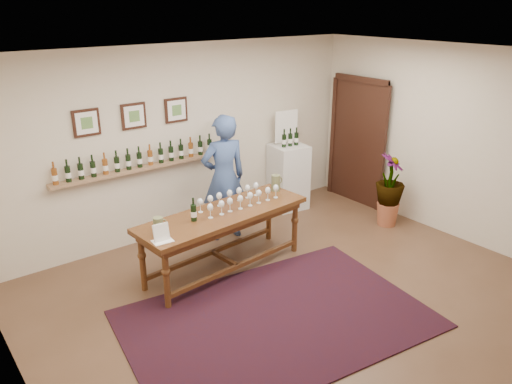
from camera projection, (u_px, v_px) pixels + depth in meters
ground at (296, 295)px, 6.04m from camera, size 6.00×6.00×0.00m
room_shell at (318, 145)px, 8.21m from camera, size 6.00×6.00×6.00m
rug at (277, 319)px, 5.58m from camera, size 3.57×2.63×0.02m
tasting_table at (224, 221)px, 6.39m from camera, size 2.38×0.93×0.82m
table_glasses at (235, 199)px, 6.50m from camera, size 1.42×0.37×0.20m
table_bottles at (192, 208)px, 6.07m from camera, size 0.29×0.17×0.30m
pitcher_left at (158, 226)px, 5.71m from camera, size 0.14×0.14×0.21m
pitcher_right at (276, 183)px, 7.02m from camera, size 0.15×0.15×0.23m
menu_card at (161, 232)px, 5.55m from camera, size 0.23×0.18×0.20m
display_pedestal at (288, 177)px, 8.45m from camera, size 0.62×0.62×1.10m
pedestal_bottles at (290, 138)px, 8.17m from camera, size 0.29×0.11×0.28m
info_sign at (286, 126)px, 8.26m from camera, size 0.42×0.08×0.59m
potted_plant at (390, 190)px, 7.75m from camera, size 0.74×0.74×1.00m
person at (224, 178)px, 7.22m from camera, size 0.75×0.56×1.87m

